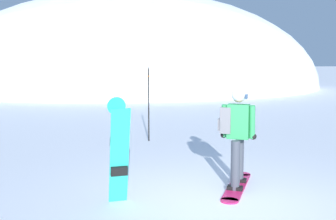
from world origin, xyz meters
The scene contains 5 objects.
ground_plane centered at (0.00, 0.00, 0.00)m, with size 300.00×300.00×0.00m, color white.
ridge_peak_main centered at (4.87, 29.28, 0.00)m, with size 31.43×28.29×15.61m.
snowboarder_main centered at (0.51, 0.65, 0.92)m, with size 1.17×1.56×1.71m.
spare_snowboard centered at (-1.55, 0.36, 0.82)m, with size 0.28×0.43×1.61m.
piste_marker_near centered at (0.11, 5.06, 1.15)m, with size 0.20×0.20×2.01m.
Camera 1 is at (-2.60, -5.57, 2.13)m, focal length 44.08 mm.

